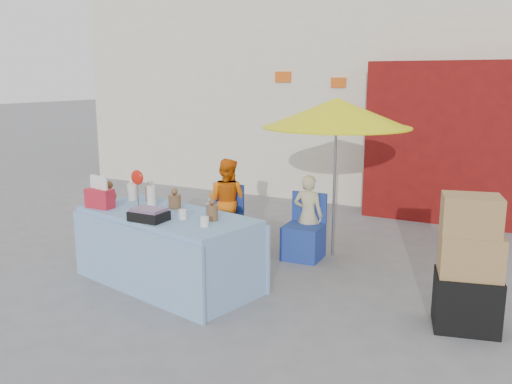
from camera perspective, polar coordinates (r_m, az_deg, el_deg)
The scene contains 10 objects.
ground at distance 6.39m, azimuth -4.75°, elevation -9.57°, with size 80.00×80.00×0.00m, color slate.
backdrop at distance 12.82m, azimuth 16.16°, elevation 14.92°, with size 14.00×8.00×7.80m.
market_table at distance 6.31m, azimuth -9.36°, elevation -5.80°, with size 2.36×1.47×1.33m.
chair_left at distance 7.71m, azimuth -3.57°, elevation -3.74°, with size 0.50×0.50×0.85m.
chair_right at distance 7.17m, azimuth 5.03°, elevation -5.00°, with size 0.50×0.50×0.85m.
vendor_orange at distance 7.74m, azimuth -3.08°, elevation -0.95°, with size 0.60×0.46×1.23m, color orange.
vendor_beige at distance 7.21m, azimuth 5.50°, elevation -2.48°, with size 0.40×0.26×1.10m, color #C9BA8E.
umbrella at distance 7.03m, azimuth 8.48°, elevation 8.17°, with size 1.90×1.90×2.09m.
box_stack at distance 5.47m, azimuth 21.48°, elevation -7.48°, with size 0.68×0.60×1.30m.
tarp_bundle at distance 6.74m, azimuth -10.32°, elevation -7.26°, with size 0.65×0.52×0.29m, color yellow.
Camera 1 is at (3.23, -4.99, 2.34)m, focal length 38.00 mm.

